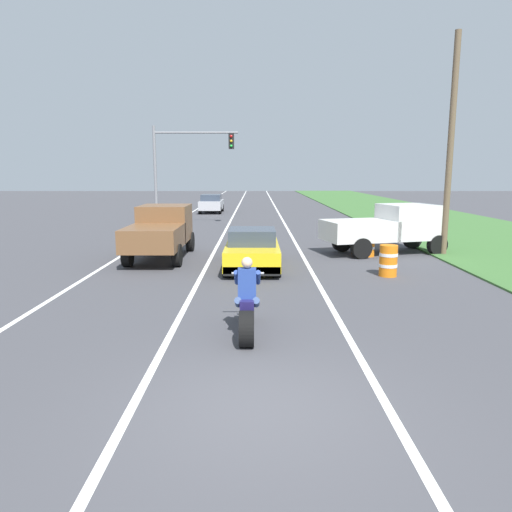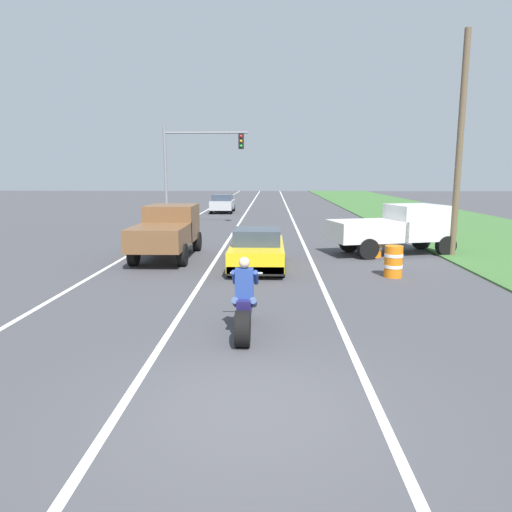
# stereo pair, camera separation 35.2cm
# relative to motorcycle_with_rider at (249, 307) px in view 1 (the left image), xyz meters

# --- Properties ---
(ground_plane) EXTENTS (160.00, 160.00, 0.00)m
(ground_plane) POSITION_rel_motorcycle_with_rider_xyz_m (0.23, -3.02, -0.59)
(ground_plane) COLOR #424247
(lane_stripe_left_solid) EXTENTS (0.14, 120.00, 0.01)m
(lane_stripe_left_solid) POSITION_rel_motorcycle_with_rider_xyz_m (-5.17, 16.98, -0.59)
(lane_stripe_left_solid) COLOR white
(lane_stripe_left_solid) RESTS_ON ground
(lane_stripe_right_solid) EXTENTS (0.14, 120.00, 0.01)m
(lane_stripe_right_solid) POSITION_rel_motorcycle_with_rider_xyz_m (2.03, 16.98, -0.59)
(lane_stripe_right_solid) COLOR white
(lane_stripe_right_solid) RESTS_ON ground
(lane_stripe_centre_dashed) EXTENTS (0.14, 120.00, 0.01)m
(lane_stripe_centre_dashed) POSITION_rel_motorcycle_with_rider_xyz_m (-1.57, 16.98, -0.59)
(lane_stripe_centre_dashed) COLOR white
(lane_stripe_centre_dashed) RESTS_ON ground
(grass_verge_right) EXTENTS (10.00, 120.00, 0.06)m
(grass_verge_right) POSITION_rel_motorcycle_with_rider_xyz_m (12.15, 16.98, -0.56)
(grass_verge_right) COLOR #3D6B33
(grass_verge_right) RESTS_ON ground
(motorcycle_with_rider) EXTENTS (0.70, 2.21, 1.62)m
(motorcycle_with_rider) POSITION_rel_motorcycle_with_rider_xyz_m (0.00, 0.00, 0.00)
(motorcycle_with_rider) COLOR black
(motorcycle_with_rider) RESTS_ON ground
(sports_car_yellow) EXTENTS (1.84, 4.30, 1.37)m
(sports_car_yellow) POSITION_rel_motorcycle_with_rider_xyz_m (0.05, 7.03, 0.04)
(sports_car_yellow) COLOR yellow
(sports_car_yellow) RESTS_ON ground
(pickup_truck_left_lane_brown) EXTENTS (2.02, 4.80, 1.98)m
(pickup_truck_left_lane_brown) POSITION_rel_motorcycle_with_rider_xyz_m (-3.46, 8.80, 0.51)
(pickup_truck_left_lane_brown) COLOR brown
(pickup_truck_left_lane_brown) RESTS_ON ground
(pickup_truck_right_shoulder_white) EXTENTS (5.14, 3.14, 1.98)m
(pickup_truck_right_shoulder_white) POSITION_rel_motorcycle_with_rider_xyz_m (5.55, 10.01, 0.51)
(pickup_truck_right_shoulder_white) COLOR silver
(pickup_truck_right_shoulder_white) RESTS_ON ground
(traffic_light_mast_near) EXTENTS (5.09, 0.34, 6.00)m
(traffic_light_mast_near) POSITION_rel_motorcycle_with_rider_xyz_m (-4.30, 19.77, 3.44)
(traffic_light_mast_near) COLOR gray
(traffic_light_mast_near) RESTS_ON ground
(utility_pole_roadside) EXTENTS (0.24, 0.24, 8.48)m
(utility_pole_roadside) POSITION_rel_motorcycle_with_rider_xyz_m (7.69, 9.57, 3.65)
(utility_pole_roadside) COLOR brown
(utility_pole_roadside) RESTS_ON ground
(construction_barrel_nearest) EXTENTS (0.58, 0.58, 1.00)m
(construction_barrel_nearest) POSITION_rel_motorcycle_with_rider_xyz_m (4.38, 5.62, -0.09)
(construction_barrel_nearest) COLOR orange
(construction_barrel_nearest) RESTS_ON ground
(construction_barrel_mid) EXTENTS (0.58, 0.58, 1.00)m
(construction_barrel_mid) POSITION_rel_motorcycle_with_rider_xyz_m (4.56, 9.27, -0.09)
(construction_barrel_mid) COLOR orange
(construction_barrel_mid) RESTS_ON ground
(construction_barrel_far) EXTENTS (0.58, 0.58, 1.00)m
(construction_barrel_far) POSITION_rel_motorcycle_with_rider_xyz_m (4.40, 12.21, -0.09)
(construction_barrel_far) COLOR orange
(construction_barrel_far) RESTS_ON ground
(distant_car_far_ahead) EXTENTS (1.80, 4.00, 1.50)m
(distant_car_far_ahead) POSITION_rel_motorcycle_with_rider_xyz_m (-3.49, 30.00, 0.18)
(distant_car_far_ahead) COLOR #B2B2B7
(distant_car_far_ahead) RESTS_ON ground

